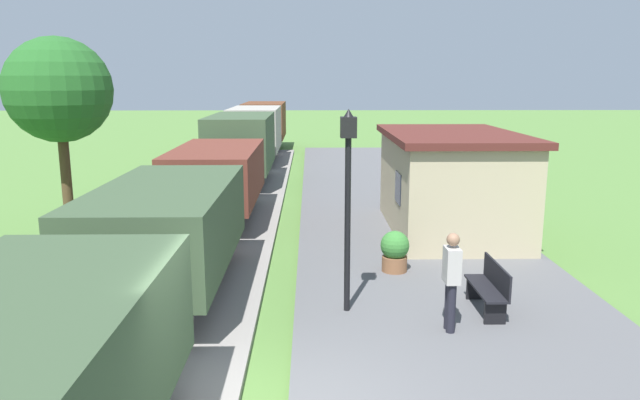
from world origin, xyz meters
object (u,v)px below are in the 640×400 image
freight_train (235,156)px  bench_near_hut (490,287)px  person_waiting (451,278)px  lamp_post_near (348,174)px  station_hut (450,181)px  potted_planter (395,251)px  tree_trackside_far (59,91)px

freight_train → bench_near_hut: (6.19, -12.51, -0.83)m
person_waiting → lamp_post_near: bearing=-29.0°
station_hut → bench_near_hut: station_hut is taller
person_waiting → lamp_post_near: size_ratio=0.46×
station_hut → potted_planter: 4.23m
station_hut → person_waiting: bearing=-102.8°
person_waiting → freight_train: bearing=-68.9°
person_waiting → lamp_post_near: 2.52m
potted_planter → lamp_post_near: size_ratio=0.25×
station_hut → lamp_post_near: size_ratio=1.57×
freight_train → potted_planter: (4.77, -10.17, -0.83)m
lamp_post_near → bench_near_hut: bearing=-1.8°
potted_planter → tree_trackside_far: size_ratio=0.16×
bench_near_hut → station_hut: bearing=84.2°
bench_near_hut → person_waiting: (-0.93, -0.84, 0.46)m
freight_train → station_hut: bearing=-44.0°
person_waiting → tree_trackside_far: size_ratio=0.31×
lamp_post_near → tree_trackside_far: bearing=141.4°
bench_near_hut → tree_trackside_far: size_ratio=0.27×
lamp_post_near → potted_planter: bearing=62.0°
bench_near_hut → person_waiting: size_ratio=0.88×
freight_train → lamp_post_near: 12.99m
bench_near_hut → potted_planter: size_ratio=1.64×
potted_planter → tree_trackside_far: 9.99m
freight_train → potted_planter: 11.26m
station_hut → person_waiting: station_hut is taller
freight_train → station_hut: (6.80, -6.57, 0.10)m
freight_train → tree_trackside_far: size_ratio=7.02×
potted_planter → lamp_post_near: bearing=-118.0°
freight_train → bench_near_hut: size_ratio=26.13×
freight_train → lamp_post_near: (3.57, -12.43, 1.25)m
bench_near_hut → potted_planter: potted_planter is taller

